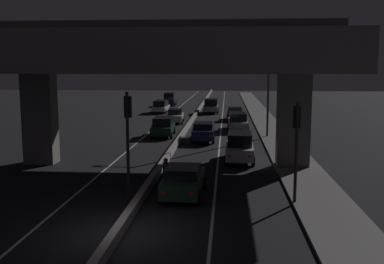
# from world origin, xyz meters

# --- Properties ---
(ground_plane) EXTENTS (200.00, 200.00, 0.00)m
(ground_plane) POSITION_xyz_m (0.00, 0.00, 0.00)
(ground_plane) COLOR black
(lane_line_left_inner) EXTENTS (0.12, 126.00, 0.00)m
(lane_line_left_inner) POSITION_xyz_m (-3.30, 35.00, 0.00)
(lane_line_left_inner) COLOR beige
(lane_line_left_inner) RESTS_ON ground_plane
(lane_line_right_inner) EXTENTS (0.12, 126.00, 0.00)m
(lane_line_right_inner) POSITION_xyz_m (3.30, 35.00, 0.00)
(lane_line_right_inner) COLOR beige
(lane_line_right_inner) RESTS_ON ground_plane
(median_divider) EXTENTS (0.32, 126.00, 0.41)m
(median_divider) POSITION_xyz_m (0.00, 35.00, 0.21)
(median_divider) COLOR gray
(median_divider) RESTS_ON ground_plane
(sidewalk_right) EXTENTS (2.72, 126.00, 0.12)m
(sidewalk_right) POSITION_xyz_m (8.09, 28.00, 0.06)
(sidewalk_right) COLOR #5B5956
(sidewalk_right) RESTS_ON ground_plane
(elevated_overpass) EXTENTS (21.33, 11.37, 8.75)m
(elevated_overpass) POSITION_xyz_m (0.00, 11.63, 6.60)
(elevated_overpass) COLOR slate
(elevated_overpass) RESTS_ON ground_plane
(traffic_light_left_of_median) EXTENTS (0.30, 0.49, 4.92)m
(traffic_light_left_of_median) POSITION_xyz_m (-0.56, 4.16, 3.35)
(traffic_light_left_of_median) COLOR black
(traffic_light_left_of_median) RESTS_ON ground_plane
(traffic_light_right_of_median) EXTENTS (0.30, 0.49, 4.52)m
(traffic_light_right_of_median) POSITION_xyz_m (6.83, 4.17, 3.09)
(traffic_light_right_of_median) COLOR black
(traffic_light_right_of_median) RESTS_ON ground_plane
(street_lamp) EXTENTS (2.79, 0.32, 8.94)m
(street_lamp) POSITION_xyz_m (6.93, 23.15, 5.27)
(street_lamp) COLOR #2D2D30
(street_lamp) RESTS_ON ground_plane
(car_dark_green_lead) EXTENTS (1.96, 4.05, 1.46)m
(car_dark_green_lead) POSITION_xyz_m (1.85, 4.90, 0.76)
(car_dark_green_lead) COLOR black
(car_dark_green_lead) RESTS_ON ground_plane
(car_white_second) EXTENTS (1.95, 4.18, 1.83)m
(car_white_second) POSITION_xyz_m (4.66, 13.07, 0.93)
(car_white_second) COLOR silver
(car_white_second) RESTS_ON ground_plane
(car_dark_blue_third) EXTENTS (1.94, 4.78, 1.52)m
(car_dark_blue_third) POSITION_xyz_m (1.92, 21.08, 0.79)
(car_dark_blue_third) COLOR #141938
(car_dark_blue_third) RESTS_ON ground_plane
(car_silver_fourth) EXTENTS (1.98, 4.81, 1.70)m
(car_silver_fourth) POSITION_xyz_m (4.88, 27.44, 0.89)
(car_silver_fourth) COLOR gray
(car_silver_fourth) RESTS_ON ground_plane
(car_dark_red_fifth) EXTENTS (1.96, 4.18, 1.48)m
(car_dark_red_fifth) POSITION_xyz_m (4.77, 35.82, 0.77)
(car_dark_red_fifth) COLOR #591414
(car_dark_red_fifth) RESTS_ON ground_plane
(car_silver_sixth) EXTENTS (2.04, 4.03, 1.87)m
(car_silver_sixth) POSITION_xyz_m (1.75, 43.47, 0.98)
(car_silver_sixth) COLOR gray
(car_silver_sixth) RESTS_ON ground_plane
(car_dark_green_lead_oncoming) EXTENTS (2.05, 4.70, 1.66)m
(car_dark_green_lead_oncoming) POSITION_xyz_m (-1.72, 23.28, 0.86)
(car_dark_green_lead_oncoming) COLOR black
(car_dark_green_lead_oncoming) RESTS_ON ground_plane
(car_white_second_oncoming) EXTENTS (1.96, 4.20, 1.50)m
(car_white_second_oncoming) POSITION_xyz_m (-1.74, 32.82, 0.76)
(car_white_second_oncoming) COLOR silver
(car_white_second_oncoming) RESTS_ON ground_plane
(car_white_third_oncoming) EXTENTS (1.94, 4.84, 1.65)m
(car_white_third_oncoming) POSITION_xyz_m (-4.89, 43.71, 0.88)
(car_white_third_oncoming) COLOR silver
(car_white_third_oncoming) RESTS_ON ground_plane
(car_dark_blue_fourth_oncoming) EXTENTS (1.98, 4.49, 2.04)m
(car_dark_blue_fourth_oncoming) POSITION_xyz_m (-5.11, 54.55, 1.06)
(car_dark_blue_fourth_oncoming) COLOR #141938
(car_dark_blue_fourth_oncoming) RESTS_ON ground_plane
(motorcycle_blue_filtering_near) EXTENTS (0.34, 1.73, 1.49)m
(motorcycle_blue_filtering_near) POSITION_xyz_m (0.80, 6.48, 0.64)
(motorcycle_blue_filtering_near) COLOR black
(motorcycle_blue_filtering_near) RESTS_ON ground_plane
(pedestrian_on_sidewalk) EXTENTS (0.33, 0.33, 1.74)m
(pedestrian_on_sidewalk) POSITION_xyz_m (8.58, 12.23, 1.00)
(pedestrian_on_sidewalk) COLOR black
(pedestrian_on_sidewalk) RESTS_ON sidewalk_right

